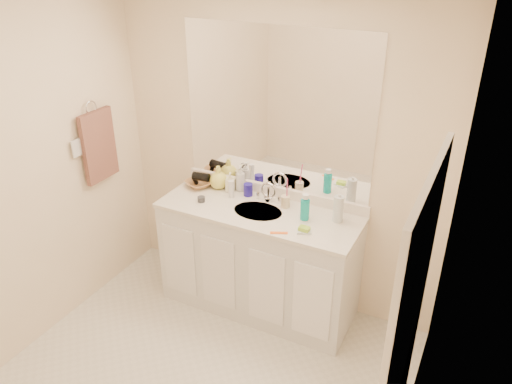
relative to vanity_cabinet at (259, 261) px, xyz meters
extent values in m
cube|color=white|center=(0.00, -1.02, 1.97)|extent=(2.60, 2.60, 0.02)
cube|color=#FEE7C6|center=(0.00, 0.28, 0.77)|extent=(2.60, 0.02, 2.40)
cube|color=#FEE7C6|center=(-1.30, -1.02, 0.77)|extent=(0.02, 2.60, 2.40)
cube|color=#FEE7C6|center=(1.30, -1.02, 0.77)|extent=(0.02, 2.60, 2.40)
cube|color=silver|center=(0.00, 0.00, 0.00)|extent=(1.50, 0.55, 0.85)
cube|color=silver|center=(0.00, 0.00, 0.44)|extent=(1.52, 0.57, 0.03)
cube|color=white|center=(0.00, 0.26, 0.50)|extent=(1.52, 0.03, 0.08)
cylinder|color=beige|center=(0.00, -0.02, 0.44)|extent=(0.37, 0.37, 0.02)
cylinder|color=silver|center=(0.00, 0.16, 0.51)|extent=(0.02, 0.02, 0.11)
cube|color=white|center=(0.00, 0.27, 1.14)|extent=(1.48, 0.01, 1.20)
cylinder|color=#1D1590|center=(-0.18, 0.17, 0.50)|extent=(0.09, 0.09, 0.10)
cylinder|color=beige|center=(0.15, 0.13, 0.50)|extent=(0.07, 0.07, 0.09)
cylinder|color=#DB3978|center=(0.16, 0.13, 0.60)|extent=(0.02, 0.04, 0.18)
cylinder|color=#0DA5A4|center=(0.35, 0.02, 0.53)|extent=(0.07, 0.07, 0.15)
cylinder|color=silver|center=(0.57, 0.11, 0.55)|extent=(0.08, 0.08, 0.19)
cube|color=silver|center=(0.41, -0.14, 0.46)|extent=(0.12, 0.11, 0.01)
cube|color=#A1D433|center=(0.41, -0.14, 0.48)|extent=(0.07, 0.05, 0.03)
cube|color=orange|center=(0.27, -0.23, 0.46)|extent=(0.12, 0.07, 0.01)
cylinder|color=#33343A|center=(-0.45, -0.08, 0.48)|extent=(0.07, 0.07, 0.04)
cylinder|color=white|center=(-0.29, 0.09, 0.52)|extent=(0.05, 0.05, 0.14)
imported|color=silver|center=(-0.27, 0.22, 0.56)|extent=(0.10, 0.10, 0.21)
imported|color=#EFEBC2|center=(-0.34, 0.18, 0.53)|extent=(0.09, 0.09, 0.16)
imported|color=#E2DC57|center=(-0.45, 0.18, 0.55)|extent=(0.17, 0.17, 0.19)
imported|color=#A77243|center=(-0.60, 0.13, 0.48)|extent=(0.27, 0.27, 0.05)
cylinder|color=black|center=(-0.58, 0.13, 0.54)|extent=(0.14, 0.09, 0.07)
torus|color=silver|center=(-1.27, -0.25, 1.12)|extent=(0.01, 0.11, 0.11)
cube|color=brown|center=(-1.25, -0.25, 0.82)|extent=(0.04, 0.32, 0.55)
cube|color=silver|center=(-1.27, -0.45, 0.88)|extent=(0.01, 0.08, 0.13)
camera|label=1|loc=(1.44, -2.88, 2.24)|focal=35.00mm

